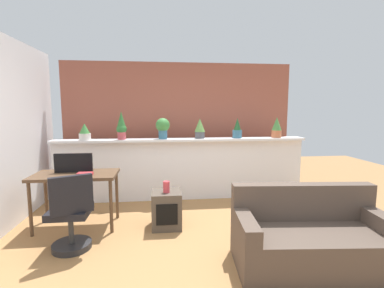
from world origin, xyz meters
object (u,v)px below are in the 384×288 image
Objects in this scene: potted_plant_5 at (277,127)px; tv_monitor at (74,163)px; side_cube_shelf at (167,209)px; vase_on_shelf at (166,187)px; couch at (311,239)px; book_on_desk at (85,174)px; office_chair at (71,218)px; potted_plant_4 at (237,129)px; potted_plant_0 at (85,132)px; potted_plant_3 at (200,128)px; potted_plant_2 at (163,127)px; desk at (76,180)px; potted_plant_1 at (121,126)px.

tv_monitor is at bearing -164.20° from potted_plant_5.
vase_on_shelf is (0.00, -0.03, 0.33)m from side_cube_shelf.
tv_monitor is 3.11m from couch.
side_cube_shelf is 1.19m from book_on_desk.
potted_plant_4 is at bearing 35.51° from office_chair.
potted_plant_4 is (2.63, 0.04, 0.02)m from potted_plant_0.
book_on_desk is at bearing -154.40° from potted_plant_4.
potted_plant_0 is 0.17× the size of couch.
potted_plant_4 reaches higher than book_on_desk.
couch is (0.84, -2.30, -1.00)m from potted_plant_3.
potted_plant_5 reaches higher than potted_plant_2.
vase_on_shelf is 1.09m from book_on_desk.
potted_plant_2 is at bearing 37.17° from tv_monitor.
side_cube_shelf is (1.22, -0.15, -0.42)m from desk.
potted_plant_1 is at bearing 59.21° from tv_monitor.
potted_plant_4 is 2.49m from couch.
potted_plant_1 is at bearing 1.18° from potted_plant_0.
potted_plant_4 reaches higher than potted_plant_0.
vase_on_shelf is at bearing -89.94° from side_cube_shelf.
desk is at bearing 100.88° from office_chair.
vase_on_shelf is (-2.03, -1.20, -0.71)m from potted_plant_5.
potted_plant_1 is 1.29m from book_on_desk.
potted_plant_4 is 2.67m from book_on_desk.
potted_plant_1 is at bearing 72.85° from book_on_desk.
potted_plant_4 is 2.78m from desk.
potted_plant_5 is 3.34m from book_on_desk.
book_on_desk reaches higher than side_cube_shelf.
vase_on_shelf is at bearing -137.19° from potted_plant_4.
potted_plant_5 is at bearing 30.60° from vase_on_shelf.
potted_plant_5 is (3.37, 0.04, 0.05)m from potted_plant_0.
potted_plant_0 is at bearing -178.01° from potted_plant_2.
potted_plant_4 is (2.03, 0.03, -0.08)m from potted_plant_1.
potted_plant_2 reaches higher than potted_plant_0.
office_chair is 1.22m from side_cube_shelf.
potted_plant_3 is 2.11m from book_on_desk.
office_chair is 4.71× the size of book_on_desk.
potted_plant_2 is 1.87× the size of book_on_desk.
book_on_desk is at bearing -145.85° from potted_plant_3.
potted_plant_4 is at bearing -0.13° from potted_plant_2.
office_chair is at bearing -153.82° from side_cube_shelf.
potted_plant_2 is 2.21m from office_chair.
office_chair reaches higher than book_on_desk.
desk is at bearing -116.82° from potted_plant_1.
couch is at bearing -36.49° from vase_on_shelf.
potted_plant_0 reaches higher than side_cube_shelf.
desk reaches higher than side_cube_shelf.
potted_plant_5 is at bearing 20.06° from book_on_desk.
potted_plant_4 is 0.32× the size of desk.
book_on_desk is (-1.07, 0.07, 0.19)m from vase_on_shelf.
potted_plant_2 is 0.98× the size of potted_plant_5.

